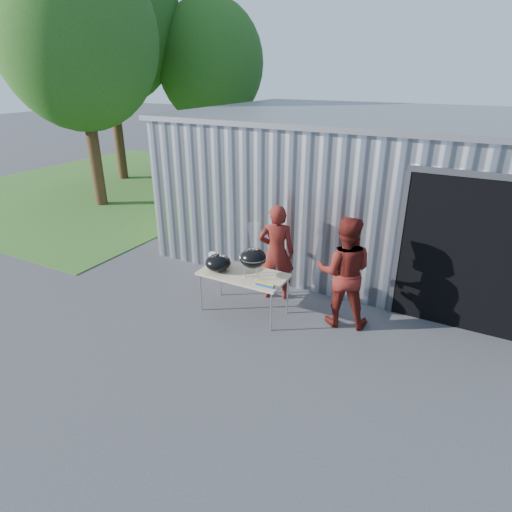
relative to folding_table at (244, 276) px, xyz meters
The scene contains 14 objects.
ground 0.85m from the folding_table, 65.42° to the right, with size 80.00×80.00×0.00m, color #38383B.
building 4.38m from the folding_table, 75.00° to the left, with size 8.20×6.20×3.10m.
grass_patch 10.44m from the folding_table, 147.68° to the left, with size 10.00×12.00×0.02m, color #2D591E.
tree_left 9.09m from the folding_table, 153.96° to the left, with size 4.44×4.44×7.36m.
tree_mid 12.43m from the folding_table, 144.78° to the left, with size 5.27×5.27×8.73m.
tree_far 11.18m from the folding_table, 126.34° to the left, with size 3.87×3.87×6.41m.
folding_table is the anchor object (origin of this frame).
kettle_grill 0.50m from the folding_table, ahead, with size 0.45×0.45×0.94m.
grill_lid 0.49m from the folding_table, 167.41° to the right, with size 0.44×0.44×0.32m.
paper_towels 0.62m from the folding_table, behind, with size 0.12×0.12×0.28m, color white.
white_tub 0.58m from the folding_table, 163.25° to the left, with size 0.20×0.15×0.10m, color white.
foil_box 0.60m from the folding_table, 24.89° to the right, with size 0.32×0.05×0.06m.
person_cook 0.83m from the folding_table, 72.24° to the left, with size 0.65×0.43×1.80m, color #5D1812.
person_bystander 1.69m from the folding_table, 16.87° to the left, with size 0.91×0.71×1.88m, color #5D1812.
Camera 1 is at (3.12, -5.24, 3.93)m, focal length 30.00 mm.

